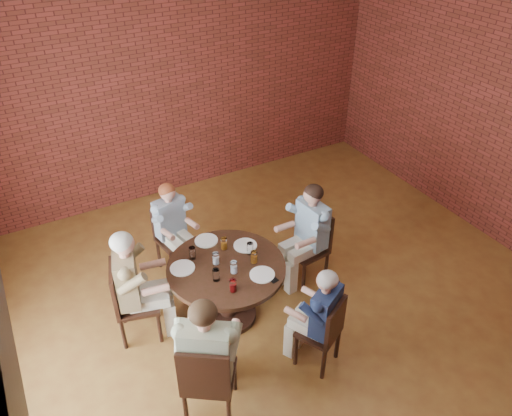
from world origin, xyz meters
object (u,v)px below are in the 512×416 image
chair_b (171,235)px  chair_c (128,299)px  diner_c (135,286)px  diner_d (208,357)px  smartphone (271,278)px  chair_e (325,331)px  chair_d (207,379)px  chair_a (312,242)px  diner_e (320,319)px  dining_table (227,281)px  diner_b (173,229)px  diner_a (308,235)px

chair_b → chair_c: 1.17m
diner_c → diner_d: diner_d is taller
smartphone → diner_d: bearing=-160.7°
diner_c → chair_e: 1.97m
chair_d → chair_e: 1.24m
chair_a → chair_b: 1.73m
chair_b → diner_e: 2.24m
chair_d → diner_e: size_ratio=0.79×
chair_b → diner_c: bearing=-139.7°
chair_a → diner_d: diner_d is taller
chair_d → dining_table: bearing=-90.0°
diner_b → chair_c: (-0.81, -0.79, -0.10)m
chair_a → smartphone: chair_a is taller
dining_table → diner_e: size_ratio=1.03×
diner_b → diner_e: size_ratio=1.00×
chair_a → dining_table: bearing=-90.0°
diner_c → chair_e: size_ratio=1.54×
chair_b → chair_d: chair_d is taller
chair_c → smartphone: bearing=-101.8°
diner_b → chair_c: bearing=-146.5°
dining_table → chair_a: (1.20, 0.13, -0.02)m
chair_d → diner_c: bearing=-45.6°
diner_a → diner_e: diner_a is taller
diner_a → diner_c: diner_c is taller
smartphone → diner_a: bearing=23.0°
diner_a → diner_e: bearing=-34.9°
chair_e → smartphone: bearing=-98.0°
diner_a → diner_b: bearing=-131.6°
diner_a → chair_b: bearing=-133.2°
diner_d → diner_a: bearing=-114.5°
chair_c → diner_e: bearing=-114.6°
diner_d → chair_b: bearing=-67.5°
dining_table → diner_c: size_ratio=0.93×
dining_table → chair_b: size_ratio=1.44×
dining_table → diner_e: 1.12m
chair_a → chair_d: size_ratio=0.96×
diner_b → chair_c: size_ratio=1.29×
diner_e → chair_d: bearing=-25.9°
diner_a → chair_e: size_ratio=1.51×
dining_table → smartphone: smartphone is taller
chair_a → diner_a: size_ratio=0.71×
diner_c → smartphone: size_ratio=8.99×
chair_d → chair_e: chair_d is taller
chair_b → diner_b: bearing=-90.0°
chair_a → diner_e: bearing=-37.9°
dining_table → chair_b: chair_b is taller
dining_table → diner_c: bearing=165.0°
diner_d → diner_e: bearing=-147.9°
dining_table → smartphone: 0.56m
diner_d → chair_e: size_ratio=1.59×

